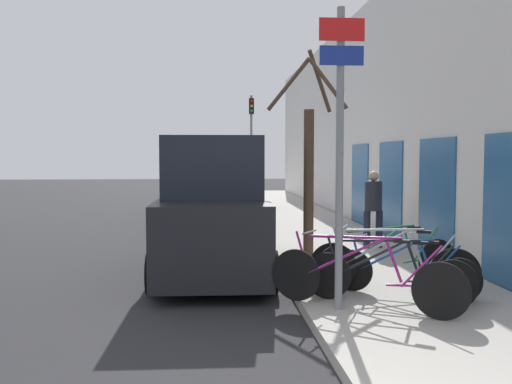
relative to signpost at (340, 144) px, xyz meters
name	(u,v)px	position (x,y,z in m)	size (l,w,h in m)	color
ground_plane	(219,242)	(-1.44, 6.98, -2.30)	(80.00, 80.00, 0.00)	#28282B
sidewalk_curb	(303,225)	(1.16, 9.78, -2.22)	(3.20, 32.00, 0.15)	#ADA89E
building_facade	(361,121)	(2.91, 9.69, 0.92)	(0.23, 32.00, 6.50)	silver
signpost	(340,144)	(0.00, 0.00, 0.00)	(0.58, 0.12, 3.89)	gray
bicycle_0	(364,278)	(0.32, -0.07, -1.73)	(2.22, 1.51, 0.99)	black
bicycle_1	(388,276)	(0.72, 0.20, -1.76)	(2.12, 0.97, 0.90)	black
bicycle_2	(404,271)	(1.07, 0.58, -1.78)	(1.83, 1.14, 0.85)	black
bicycle_3	(392,266)	(0.96, 0.73, -1.74)	(2.26, 0.94, 0.98)	black
bicycle_4	(389,260)	(1.07, 1.26, -1.75)	(2.39, 0.74, 0.93)	black
parked_car_0	(214,214)	(-1.59, 2.98, -1.19)	(2.12, 4.68, 2.48)	black
parked_car_1	(215,193)	(-1.50, 8.72, -1.18)	(2.09, 4.39, 2.50)	silver
parked_car_2	(213,185)	(-1.49, 14.47, -1.25)	(2.07, 4.47, 2.31)	navy
pedestrian_near	(373,204)	(1.90, 4.88, -1.18)	(0.44, 0.37, 1.67)	#1E2338
street_tree	(309,168)	(0.23, 3.51, -0.38)	(1.48, 0.90, 4.01)	#4C3828
traffic_light	(251,135)	(0.11, 16.30, 0.73)	(0.20, 0.30, 4.50)	gray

